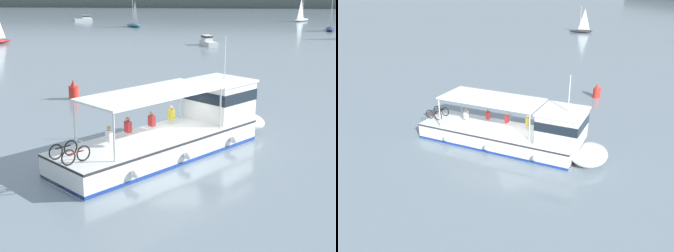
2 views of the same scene
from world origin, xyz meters
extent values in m
plane|color=gray|center=(0.00, 0.00, 0.00)|extent=(400.00, 400.00, 0.00)
cube|color=white|center=(-0.68, -1.16, 0.55)|extent=(9.42, 10.31, 1.10)
ellipsoid|color=white|center=(3.33, 3.57, 0.55)|extent=(3.67, 3.58, 1.01)
cube|color=navy|center=(-0.68, -1.16, 0.10)|extent=(9.45, 10.34, 0.16)
cube|color=#2D2D33|center=(-0.68, -1.16, 1.02)|extent=(9.46, 10.35, 0.10)
cube|color=white|center=(2.16, 2.20, 2.05)|extent=(3.76, 3.74, 1.90)
cube|color=#19232D|center=(2.16, 2.20, 2.38)|extent=(3.83, 3.81, 0.56)
cube|color=white|center=(2.16, 2.20, 3.06)|extent=(3.98, 3.97, 0.12)
cube|color=white|center=(-0.97, -1.51, 3.15)|extent=(6.57, 7.02, 0.10)
cylinder|color=silver|center=(0.09, 1.85, 2.10)|extent=(0.08, 0.08, 2.00)
cylinder|color=silver|center=(2.17, 0.10, 2.10)|extent=(0.08, 0.08, 2.00)
cylinder|color=silver|center=(-4.11, -3.11, 2.10)|extent=(0.08, 0.08, 2.00)
cylinder|color=silver|center=(-2.03, -4.86, 2.10)|extent=(0.08, 0.08, 2.00)
cylinder|color=silver|center=(2.36, 2.43, 4.22)|extent=(0.06, 0.06, 2.20)
sphere|color=white|center=(2.88, 0.28, 0.50)|extent=(0.36, 0.36, 0.36)
sphere|color=white|center=(0.75, -2.23, 0.50)|extent=(0.36, 0.36, 0.36)
sphere|color=white|center=(-1.26, -4.60, 0.50)|extent=(0.36, 0.36, 0.36)
torus|color=black|center=(-3.96, -4.34, 1.43)|extent=(0.47, 0.54, 0.66)
torus|color=black|center=(-4.41, -4.88, 1.43)|extent=(0.47, 0.54, 0.66)
cylinder|color=#232328|center=(-4.19, -4.61, 1.55)|extent=(0.50, 0.57, 0.06)
torus|color=black|center=(-3.27, -4.93, 1.43)|extent=(0.47, 0.54, 0.66)
torus|color=black|center=(-3.73, -5.46, 1.43)|extent=(0.47, 0.54, 0.66)
cylinder|color=maroon|center=(-3.50, -5.19, 1.55)|extent=(0.50, 0.57, 0.06)
cube|color=white|center=(-2.63, -3.00, 1.56)|extent=(0.39, 0.37, 0.52)
sphere|color=tan|center=(-2.63, -3.00, 1.93)|extent=(0.20, 0.20, 0.20)
cube|color=red|center=(-2.06, -1.54, 1.56)|extent=(0.39, 0.37, 0.52)
sphere|color=#9E7051|center=(-2.06, -1.54, 1.93)|extent=(0.20, 0.20, 0.20)
cube|color=red|center=(-1.10, -0.43, 1.56)|extent=(0.39, 0.37, 0.52)
sphere|color=#9E7051|center=(-1.10, -0.43, 1.93)|extent=(0.20, 0.20, 0.20)
cube|color=yellow|center=(-0.26, 0.79, 1.56)|extent=(0.39, 0.37, 0.52)
sphere|color=tan|center=(-0.26, 0.79, 1.93)|extent=(0.20, 0.20, 0.20)
ellipsoid|color=#232328|center=(-48.24, 28.24, 0.30)|extent=(3.03, 4.98, 0.60)
cylinder|color=silver|center=(-48.35, 27.96, 3.00)|extent=(0.08, 0.08, 4.80)
pyramid|color=white|center=(-48.07, 28.76, 2.69)|extent=(0.67, 1.61, 4.08)
cylinder|color=red|center=(-8.00, 10.21, 0.45)|extent=(0.70, 0.70, 0.90)
cone|color=red|center=(-8.00, 10.21, 1.15)|extent=(0.42, 0.42, 0.50)
camera|label=1|loc=(1.79, -22.92, 7.98)|focal=52.50mm
camera|label=2|loc=(20.01, -6.03, 10.34)|focal=36.85mm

